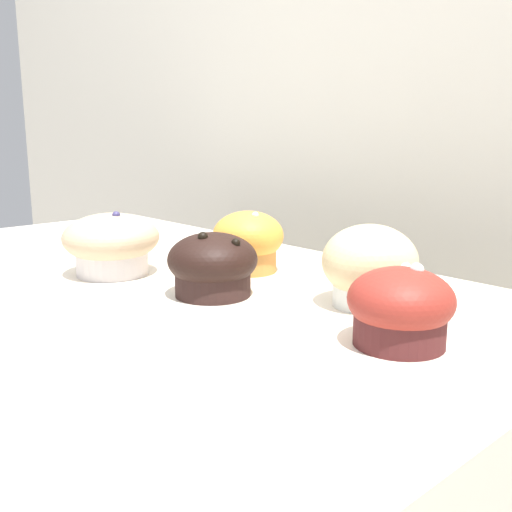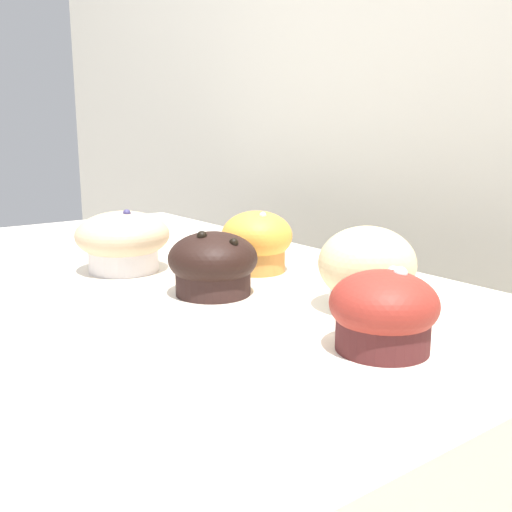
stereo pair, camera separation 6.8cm
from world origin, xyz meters
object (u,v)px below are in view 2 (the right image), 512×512
at_px(muffin_back_right, 257,241).
at_px(muffin_front_left, 384,312).
at_px(muffin_back_left, 213,264).
at_px(muffin_front_center, 123,240).
at_px(muffin_front_right, 367,270).
at_px(serving_plate, 165,374).

height_order(muffin_back_right, muffin_front_left, muffin_back_right).
relative_size(muffin_back_left, muffin_front_left, 1.09).
relative_size(muffin_back_right, muffin_front_left, 1.01).
bearing_deg(muffin_front_center, muffin_front_left, 7.55).
distance_m(muffin_front_right, serving_plate, 0.26).
distance_m(muffin_back_right, muffin_front_right, 0.20).
relative_size(muffin_front_center, muffin_front_left, 1.32).
xyz_separation_m(muffin_back_left, muffin_back_right, (-0.06, 0.11, 0.01)).
relative_size(muffin_back_left, serving_plate, 0.50).
xyz_separation_m(muffin_front_center, muffin_front_left, (0.40, 0.05, -0.01)).
bearing_deg(muffin_front_left, muffin_front_center, -172.45).
height_order(muffin_front_center, muffin_back_right, muffin_front_center).
height_order(muffin_front_center, muffin_back_left, muffin_front_center).
relative_size(muffin_front_left, muffin_front_right, 0.92).
xyz_separation_m(muffin_back_left, muffin_front_right, (0.14, 0.10, 0.01)).
bearing_deg(muffin_front_center, muffin_back_right, 52.43).
height_order(muffin_front_left, muffin_front_right, muffin_front_right).
bearing_deg(muffin_back_left, muffin_front_right, 33.82).
height_order(muffin_back_left, muffin_front_right, muffin_front_right).
xyz_separation_m(muffin_front_center, muffin_back_right, (0.11, 0.14, -0.00)).
distance_m(muffin_front_center, muffin_front_right, 0.34).
distance_m(muffin_front_center, muffin_back_right, 0.18).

